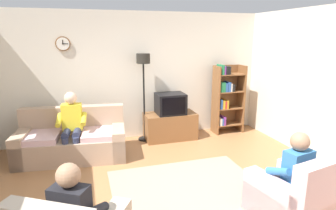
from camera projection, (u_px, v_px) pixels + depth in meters
ground_plane at (175, 197)px, 3.98m from camera, size 12.00×12.00×0.00m
back_wall_assembly at (137, 76)px, 6.13m from camera, size 6.20×0.17×2.70m
couch at (72, 141)px, 5.21m from camera, size 1.99×1.09×0.90m
tv_stand at (170, 126)px, 6.18m from camera, size 1.10×0.56×0.57m
tv at (170, 104)px, 6.04m from camera, size 0.60×0.49×0.44m
bookshelf at (226, 97)px, 6.50m from camera, size 0.68×0.36×1.58m
floor_lamp at (143, 73)px, 5.84m from camera, size 0.28×0.28×1.85m
armchair_near_bookshelf at (294, 197)px, 3.46m from camera, size 0.95×1.02×0.90m
area_rug at (187, 187)px, 4.22m from camera, size 2.20×1.70×0.01m
person_on_couch at (72, 123)px, 5.02m from camera, size 0.54×0.57×1.24m
person_in_left_armchair at (77, 210)px, 2.67m from camera, size 0.61×0.64×1.12m
person_in_right_armchair at (290, 170)px, 3.46m from camera, size 0.56×0.59×1.12m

